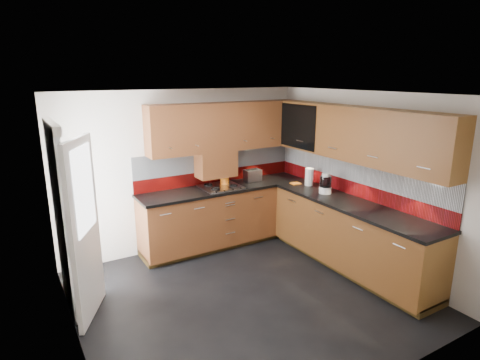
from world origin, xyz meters
TOP-DOWN VIEW (x-y plane):
  - room at (0.00, 0.00)m, footprint 4.00×3.80m
  - base_cabinets at (1.07, 0.72)m, footprint 2.70×3.20m
  - countertop at (1.05, 0.70)m, footprint 2.72×3.22m
  - backsplash at (1.28, 0.93)m, footprint 2.70×3.20m
  - upper_cabinets at (1.23, 0.78)m, footprint 2.50×3.20m
  - extractor_hood at (0.45, 1.64)m, footprint 0.60×0.33m
  - glass_cabinet at (1.71, 1.07)m, footprint 0.32×0.80m
  - back_door at (-1.78, 0.75)m, footprint 0.42×1.19m
  - gas_hob at (0.45, 1.47)m, footprint 0.59×0.52m
  - utensil_pot at (0.58, 1.59)m, footprint 0.13×0.13m
  - toaster at (1.07, 1.56)m, footprint 0.27×0.17m
  - food_processor at (1.61, 0.44)m, footprint 0.18×0.18m
  - paper_towel at (1.69, 0.90)m, footprint 0.15×0.15m
  - orange_cloth at (1.55, 1.06)m, footprint 0.15×0.13m

SIDE VIEW (x-z plane):
  - base_cabinets at x=1.07m, z-range -0.04..0.91m
  - countertop at x=1.05m, z-range 0.90..0.94m
  - orange_cloth at x=1.55m, z-range 0.94..0.96m
  - gas_hob at x=0.45m, z-range 0.93..0.98m
  - back_door at x=-1.78m, z-range 0.01..2.05m
  - toaster at x=1.07m, z-range 0.94..1.13m
  - utensil_pot at x=0.58m, z-range 0.80..1.28m
  - food_processor at x=1.61m, z-range 0.93..1.22m
  - paper_towel at x=1.69m, z-range 0.94..1.21m
  - backsplash at x=1.28m, z-range 0.94..1.48m
  - extractor_hood at x=0.45m, z-range 1.08..1.48m
  - room at x=0.00m, z-range 0.18..2.82m
  - upper_cabinets at x=1.23m, z-range 1.48..2.20m
  - glass_cabinet at x=1.71m, z-range 1.54..2.20m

